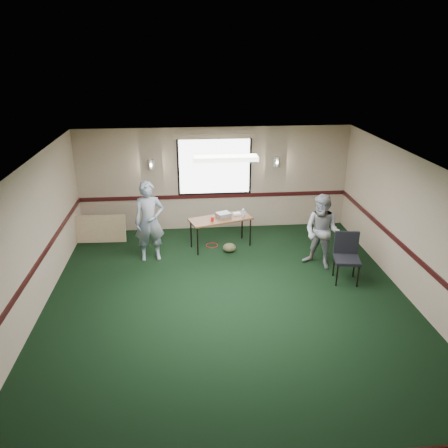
{
  "coord_description": "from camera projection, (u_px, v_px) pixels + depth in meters",
  "views": [
    {
      "loc": [
        -0.75,
        -6.89,
        4.58
      ],
      "look_at": [
        0.0,
        1.3,
        1.2
      ],
      "focal_mm": 35.0,
      "sensor_mm": 36.0,
      "label": 1
    }
  ],
  "objects": [
    {
      "name": "projector",
      "position": [
        223.0,
        215.0,
        10.5
      ],
      "size": [
        0.39,
        0.37,
        0.11
      ],
      "primitive_type": "cube",
      "rotation": [
        0.0,
        0.0,
        0.4
      ],
      "color": "gray",
      "rests_on": "folding_table"
    },
    {
      "name": "person_left",
      "position": [
        149.0,
        221.0,
        9.77
      ],
      "size": [
        0.72,
        0.52,
        1.84
      ],
      "primitive_type": "imported",
      "rotation": [
        0.0,
        0.0,
        0.12
      ],
      "color": "#446397",
      "rests_on": "ground"
    },
    {
      "name": "red_cup",
      "position": [
        212.0,
        219.0,
        10.24
      ],
      "size": [
        0.07,
        0.07,
        0.11
      ],
      "primitive_type": "cylinder",
      "color": "#BA120C",
      "rests_on": "folding_table"
    },
    {
      "name": "folding_table",
      "position": [
        221.0,
        220.0,
        10.46
      ],
      "size": [
        1.59,
        1.01,
        0.74
      ],
      "rotation": [
        0.0,
        0.0,
        0.31
      ],
      "color": "#4F3216",
      "rests_on": "ground"
    },
    {
      "name": "cable_coil",
      "position": [
        212.0,
        245.0,
        10.75
      ],
      "size": [
        0.37,
        0.37,
        0.01
      ],
      "primitive_type": "torus",
      "rotation": [
        0.0,
        0.0,
        0.33
      ],
      "color": "red",
      "rests_on": "ground"
    },
    {
      "name": "water_bottle",
      "position": [
        243.0,
        213.0,
        10.51
      ],
      "size": [
        0.06,
        0.06,
        0.19
      ],
      "primitive_type": "cylinder",
      "color": "#9BC8FF",
      "rests_on": "folding_table"
    },
    {
      "name": "ground",
      "position": [
        230.0,
        310.0,
        8.15
      ],
      "size": [
        8.0,
        8.0,
        0.0
      ],
      "primitive_type": "plane",
      "color": "black",
      "rests_on": "ground"
    },
    {
      "name": "folded_table",
      "position": [
        98.0,
        229.0,
        10.85
      ],
      "size": [
        1.34,
        0.25,
        0.68
      ],
      "primitive_type": "cube",
      "rotation": [
        -0.21,
        0.0,
        -0.04
      ],
      "color": "tan",
      "rests_on": "ground"
    },
    {
      "name": "room_shell",
      "position": [
        221.0,
        194.0,
        9.51
      ],
      "size": [
        8.0,
        8.02,
        8.0
      ],
      "color": "tan",
      "rests_on": "ground"
    },
    {
      "name": "person_right",
      "position": [
        322.0,
        232.0,
        9.44
      ],
      "size": [
        1.02,
        1.01,
        1.67
      ],
      "primitive_type": "imported",
      "rotation": [
        0.0,
        0.0,
        -0.73
      ],
      "color": "#8099C7",
      "rests_on": "ground"
    },
    {
      "name": "duffel_bag",
      "position": [
        229.0,
        248.0,
        10.38
      ],
      "size": [
        0.37,
        0.32,
        0.22
      ],
      "primitive_type": "ellipsoid",
      "rotation": [
        0.0,
        0.0,
        -0.31
      ],
      "color": "#494129",
      "rests_on": "ground"
    },
    {
      "name": "game_console",
      "position": [
        237.0,
        214.0,
        10.66
      ],
      "size": [
        0.21,
        0.18,
        0.04
      ],
      "primitive_type": "cube",
      "rotation": [
        0.0,
        0.0,
        0.24
      ],
      "color": "white",
      "rests_on": "folding_table"
    },
    {
      "name": "conference_chair",
      "position": [
        347.0,
        253.0,
        9.01
      ],
      "size": [
        0.58,
        0.6,
        1.03
      ],
      "rotation": [
        0.0,
        0.0,
        -0.17
      ],
      "color": "black",
      "rests_on": "ground"
    }
  ]
}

